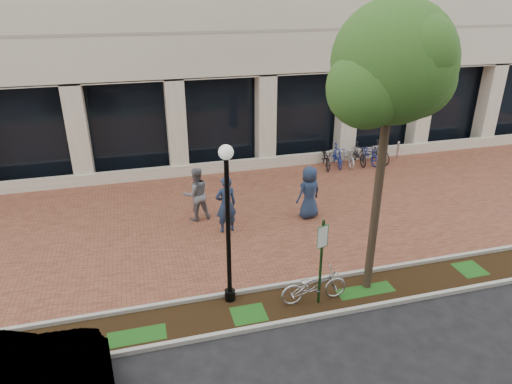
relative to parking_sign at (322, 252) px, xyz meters
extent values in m
plane|color=black|center=(-0.44, 5.43, -1.56)|extent=(120.00, 120.00, 0.00)
cube|color=brown|center=(-0.44, 5.43, -1.55)|extent=(40.00, 9.00, 0.01)
cube|color=black|center=(-0.44, 0.18, -1.55)|extent=(40.00, 1.50, 0.01)
cube|color=#A3A39A|center=(-0.44, 0.93, -1.50)|extent=(40.00, 0.12, 0.12)
cube|color=#A3A39A|center=(-0.44, -0.57, -1.50)|extent=(40.00, 0.12, 0.12)
cube|color=black|center=(-0.44, 11.03, 0.54)|extent=(40.00, 0.15, 4.20)
cube|color=beige|center=(-0.44, 9.93, -1.31)|extent=(40.00, 0.25, 0.50)
cube|color=beige|center=(-0.44, 10.33, 0.54)|extent=(0.80, 0.80, 4.20)
cube|color=#133514|center=(0.00, 0.01, -0.33)|extent=(0.05, 0.05, 2.45)
cube|color=#1B6F33|center=(0.00, -0.02, 0.45)|extent=(0.34, 0.02, 0.62)
cube|color=white|center=(0.00, -0.03, 0.45)|extent=(0.30, 0.01, 0.56)
cylinder|color=black|center=(-2.21, 0.75, -1.41)|extent=(0.28, 0.28, 0.30)
cylinder|color=black|center=(-2.21, 0.75, 0.44)|extent=(0.12, 0.12, 4.00)
sphere|color=silver|center=(-2.21, 0.75, 2.58)|extent=(0.36, 0.36, 0.36)
cylinder|color=#443427|center=(1.58, 0.34, 0.77)|extent=(0.22, 0.22, 4.65)
sphere|color=#265019|center=(1.58, 0.34, 4.50)|extent=(2.82, 2.82, 2.82)
sphere|color=#265019|center=(2.36, 0.62, 4.08)|extent=(1.97, 1.97, 1.97)
sphere|color=#265019|center=(0.88, 0.12, 4.01)|extent=(1.83, 1.83, 1.83)
imported|color=#B7B7BC|center=(-0.09, 0.13, -1.08)|extent=(1.83, 0.64, 0.96)
imported|color=#1F304D|center=(-1.52, 4.48, -0.56)|extent=(0.79, 0.57, 2.00)
imported|color=slate|center=(-2.34, 5.64, -0.58)|extent=(1.05, 0.87, 1.96)
imported|color=#1E2E4C|center=(1.55, 4.75, -0.59)|extent=(1.09, 0.87, 1.93)
cylinder|color=silver|center=(7.99, 9.43, -1.16)|extent=(0.11, 0.11, 0.79)
sphere|color=silver|center=(7.99, 9.43, -0.72)|extent=(0.12, 0.12, 0.12)
imported|color=black|center=(4.18, 9.29, -1.10)|extent=(0.94, 1.83, 0.92)
imported|color=navy|center=(4.73, 9.29, -1.05)|extent=(0.72, 1.74, 1.02)
imported|color=#B7B7BC|center=(5.28, 9.29, -1.10)|extent=(0.77, 1.79, 0.92)
imported|color=black|center=(5.83, 9.29, -1.05)|extent=(0.55, 1.71, 1.02)
imported|color=navy|center=(6.38, 9.29, -1.10)|extent=(0.62, 1.75, 0.92)
imported|color=black|center=(6.93, 9.29, -1.05)|extent=(0.58, 1.72, 1.02)
cylinder|color=silver|center=(5.56, 9.29, -1.16)|extent=(0.04, 0.04, 0.80)
camera|label=1|loc=(-4.16, -9.00, 6.00)|focal=32.00mm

